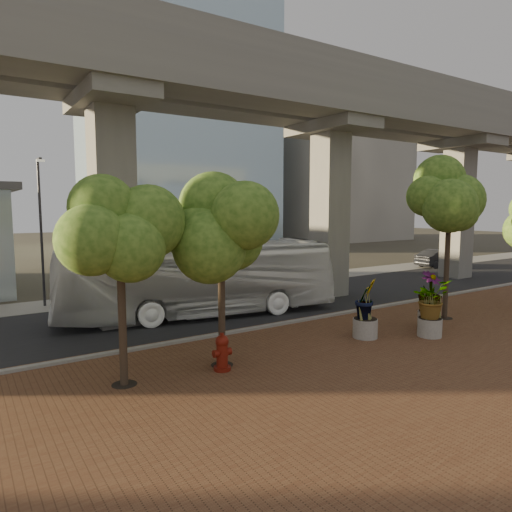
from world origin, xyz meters
TOP-DOWN VIEW (x-y plane):
  - ground at (0.00, 0.00)m, footprint 160.00×160.00m
  - brick_plaza at (0.00, -8.00)m, footprint 70.00×13.00m
  - asphalt_road at (0.00, 2.00)m, footprint 90.00×8.00m
  - curb_strip at (0.00, -2.00)m, footprint 70.00×0.25m
  - far_sidewalk at (0.00, 7.50)m, footprint 90.00×3.00m
  - transit_viaduct at (0.00, 2.00)m, footprint 72.00×5.60m
  - midrise_block at (38.00, 36.00)m, footprint 18.00×16.00m
  - transit_bus at (-2.33, 1.49)m, footprint 12.95×5.15m
  - parked_car at (21.82, 6.00)m, footprint 4.42×1.65m
  - fire_hydrant at (-4.93, -5.33)m, footprint 0.58×0.52m
  - planter_front at (3.49, -6.49)m, footprint 2.01×2.01m
  - planter_right at (4.55, -5.69)m, footprint 2.18×2.18m
  - planter_left at (1.31, -5.25)m, footprint 2.07×2.07m
  - street_tree_far_west at (-7.78, -4.83)m, footprint 3.52×3.52m
  - street_tree_near_west at (-4.71, -4.93)m, footprint 3.44×3.44m
  - street_tree_near_east at (6.53, -5.05)m, footprint 3.95×3.95m
  - streetlamp_west at (-8.00, 7.40)m, footprint 0.36×1.05m
  - streetlamp_east at (10.37, 7.39)m, footprint 0.39×1.15m

SIDE VIEW (x-z plane):
  - ground at x=0.00m, z-range 0.00..0.00m
  - asphalt_road at x=0.00m, z-range 0.00..0.04m
  - brick_plaza at x=0.00m, z-range 0.00..0.06m
  - far_sidewalk at x=0.00m, z-range 0.00..0.06m
  - curb_strip at x=0.00m, z-range 0.00..0.16m
  - fire_hydrant at x=-4.93m, z-range 0.04..1.20m
  - parked_car at x=21.82m, z-range 0.00..1.44m
  - planter_front at x=3.49m, z-range 0.30..2.51m
  - planter_left at x=1.31m, z-range 0.30..2.58m
  - planter_right at x=4.55m, z-range 0.31..2.63m
  - transit_bus at x=-2.33m, z-range 0.00..3.52m
  - street_tree_far_west at x=-7.78m, z-range 1.33..7.11m
  - streetlamp_west at x=-8.00m, z-range 0.61..7.89m
  - street_tree_near_west at x=-4.71m, z-range 1.41..7.30m
  - streetlamp_east at x=10.37m, z-range 0.67..8.60m
  - street_tree_near_east at x=6.53m, z-range 1.75..8.77m
  - transit_viaduct at x=0.00m, z-range 1.09..13.49m
  - midrise_block at x=38.00m, z-range 0.00..24.00m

